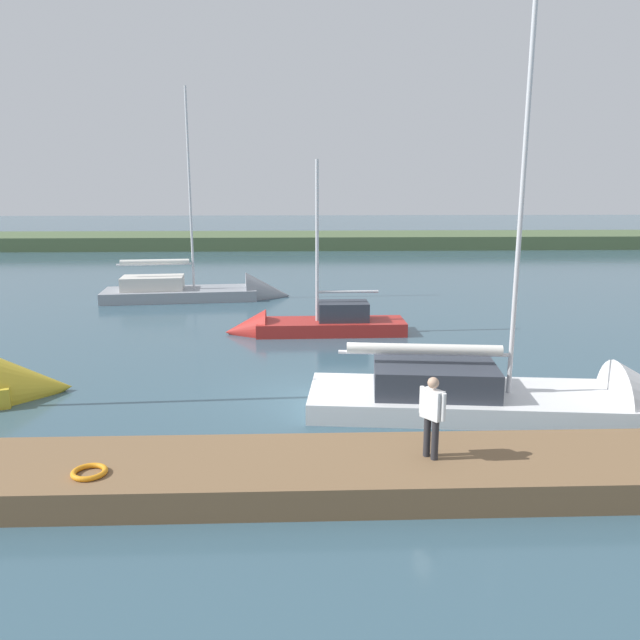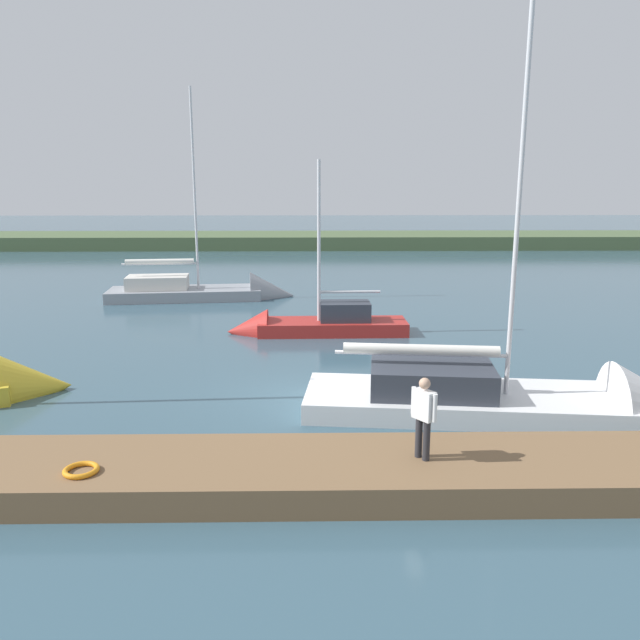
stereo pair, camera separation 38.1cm
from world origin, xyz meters
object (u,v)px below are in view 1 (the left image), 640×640
at_px(sailboat_far_left, 213,295).
at_px(sailboat_far_right, 542,405).
at_px(person_on_dock, 432,412).
at_px(sailboat_outer_mooring, 305,328).
at_px(life_ring_buoy, 89,472).

distance_m(sailboat_far_left, sailboat_far_right, 19.83).
distance_m(sailboat_far_right, person_on_dock, 5.54).
relative_size(sailboat_far_right, sailboat_outer_mooring, 1.51).
height_order(life_ring_buoy, sailboat_far_right, sailboat_far_right).
distance_m(life_ring_buoy, sailboat_far_right, 11.08).
relative_size(life_ring_buoy, sailboat_outer_mooring, 0.09).
relative_size(sailboat_outer_mooring, person_on_dock, 4.58).
bearing_deg(sailboat_outer_mooring, sailboat_far_left, -59.66).
relative_size(life_ring_buoy, sailboat_far_right, 0.06).
height_order(sailboat_far_right, person_on_dock, sailboat_far_right).
xyz_separation_m(sailboat_far_right, sailboat_outer_mooring, (6.05, -8.90, 0.01)).
bearing_deg(sailboat_far_left, person_on_dock, -77.17).
distance_m(life_ring_buoy, sailboat_far_left, 21.02).
bearing_deg(life_ring_buoy, person_on_dock, -175.57).
height_order(sailboat_far_left, sailboat_outer_mooring, sailboat_far_left).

